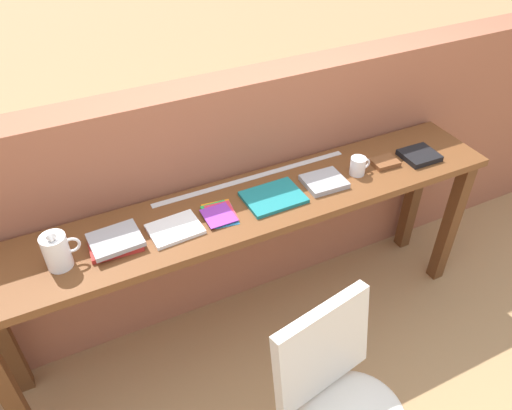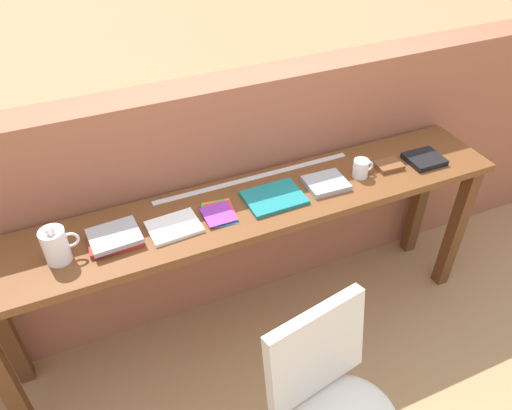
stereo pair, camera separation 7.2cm
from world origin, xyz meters
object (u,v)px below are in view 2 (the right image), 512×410
object	(u,v)px
book_stack_leftmost	(115,238)
mug	(361,168)
book_repair_rightmost	(424,159)
chair_white_moulded	(333,399)
book_open_centre	(274,198)
pitcher_white	(56,245)
magazine_cycling	(174,227)
pamphlet_pile_colourful	(220,213)
leather_journal_brown	(389,165)

from	to	relation	value
book_stack_leftmost	mug	xyz separation A→B (m)	(1.19, -0.00, 0.02)
book_repair_rightmost	mug	bearing A→B (deg)	177.22
chair_white_moulded	book_open_centre	world-z (taller)	book_open_centre
chair_white_moulded	book_repair_rightmost	size ratio (longest dim) A/B	5.02
pitcher_white	magazine_cycling	bearing A→B (deg)	-0.10
book_stack_leftmost	book_repair_rightmost	xyz separation A→B (m)	(1.56, -0.03, -0.01)
chair_white_moulded	pitcher_white	xyz separation A→B (m)	(-0.82, 0.80, 0.43)
chair_white_moulded	pamphlet_pile_colourful	size ratio (longest dim) A/B	4.56
pitcher_white	magazine_cycling	distance (m)	0.47
chair_white_moulded	pitcher_white	size ratio (longest dim) A/B	4.85
magazine_cycling	leather_journal_brown	xyz separation A→B (m)	(1.11, 0.01, 0.00)
book_repair_rightmost	leather_journal_brown	bearing A→B (deg)	172.45
chair_white_moulded	leather_journal_brown	bearing A→B (deg)	46.84
pitcher_white	book_repair_rightmost	distance (m)	1.78
book_stack_leftmost	book_repair_rightmost	distance (m)	1.56
book_stack_leftmost	magazine_cycling	bearing A→B (deg)	-2.91
pitcher_white	book_repair_rightmost	xyz separation A→B (m)	(1.78, -0.02, -0.06)
book_open_centre	magazine_cycling	bearing A→B (deg)	-179.53
magazine_cycling	chair_white_moulded	bearing A→B (deg)	-69.31
chair_white_moulded	book_open_centre	size ratio (longest dim) A/B	3.32
pamphlet_pile_colourful	book_repair_rightmost	size ratio (longest dim) A/B	1.10
book_open_centre	mug	bearing A→B (deg)	-1.13
pitcher_white	mug	world-z (taller)	pitcher_white
mug	book_stack_leftmost	bearing A→B (deg)	179.80
book_stack_leftmost	book_open_centre	bearing A→B (deg)	-0.14
chair_white_moulded	mug	size ratio (longest dim) A/B	8.10
book_open_centre	book_stack_leftmost	bearing A→B (deg)	179.03
mug	pitcher_white	bearing A→B (deg)	-179.69
chair_white_moulded	mug	xyz separation A→B (m)	(0.59, 0.80, 0.40)
book_stack_leftmost	leather_journal_brown	distance (m)	1.36
chair_white_moulded	book_stack_leftmost	xyz separation A→B (m)	(-0.60, 0.81, 0.38)
magazine_cycling	pitcher_white	bearing A→B (deg)	176.45
pitcher_white	leather_journal_brown	size ratio (longest dim) A/B	1.41
pitcher_white	magazine_cycling	world-z (taller)	pitcher_white
mug	leather_journal_brown	world-z (taller)	mug
magazine_cycling	pamphlet_pile_colourful	size ratio (longest dim) A/B	1.11
book_open_centre	book_repair_rightmost	xyz separation A→B (m)	(0.83, -0.03, 0.01)
leather_journal_brown	book_repair_rightmost	bearing A→B (deg)	-5.30
leather_journal_brown	book_repair_rightmost	world-z (taller)	book_repair_rightmost
book_repair_rightmost	magazine_cycling	bearing A→B (deg)	-179.73
mug	leather_journal_brown	xyz separation A→B (m)	(0.17, 0.01, -0.03)
book_stack_leftmost	mug	bearing A→B (deg)	-0.20
book_repair_rightmost	pamphlet_pile_colourful	bearing A→B (deg)	179.62
pamphlet_pile_colourful	book_open_centre	size ratio (longest dim) A/B	0.73
book_stack_leftmost	magazine_cycling	world-z (taller)	book_stack_leftmost
pamphlet_pile_colourful	leather_journal_brown	distance (m)	0.90
magazine_cycling	mug	distance (m)	0.95
book_stack_leftmost	pamphlet_pile_colourful	world-z (taller)	book_stack_leftmost
magazine_cycling	book_repair_rightmost	world-z (taller)	book_repair_rightmost
chair_white_moulded	book_open_centre	distance (m)	0.89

